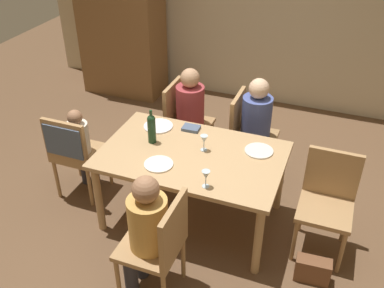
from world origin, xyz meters
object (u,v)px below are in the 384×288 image
object	(u,v)px
dinner_plate_guest_left	(259,151)
dinner_plate_guest_right	(158,126)
chair_far_left	(183,118)
chair_far_right	(247,130)
person_man_guest	(145,228)
wine_glass_centre	(206,176)
chair_right_end	(328,197)
dinner_plate_host	(159,164)
person_man_bearded	(258,122)
armoire_cabinet	(121,16)
wine_glass_near_left	(204,140)
chair_left_end	(71,148)
chair_near	(160,242)
person_woman_host	(192,110)
dining_table	(192,162)
wine_bottle_tall_green	(152,128)
person_child_small	(81,143)
handbag	(313,270)

from	to	relation	value
dinner_plate_guest_left	dinner_plate_guest_right	world-z (taller)	same
chair_far_left	chair_far_right	distance (m)	0.72
person_man_guest	dinner_plate_guest_left	size ratio (longest dim) A/B	4.39
wine_glass_centre	dinner_plate_guest_right	size ratio (longest dim) A/B	0.53
chair_right_end	dinner_plate_host	bearing A→B (deg)	13.99
chair_far_left	person_man_bearded	world-z (taller)	person_man_bearded
armoire_cabinet	dinner_plate_host	bearing A→B (deg)	-55.98
chair_far_right	dinner_plate_host	distance (m)	1.25
wine_glass_near_left	wine_glass_centre	distance (m)	0.51
chair_left_end	wine_glass_near_left	xyz separation A→B (m)	(1.25, 0.21, 0.25)
person_man_bearded	person_man_guest	xyz separation A→B (m)	(-0.41, -1.77, -0.01)
chair_near	person_man_bearded	distance (m)	1.80
chair_left_end	dinner_plate_guest_right	xyz separation A→B (m)	(0.71, 0.43, 0.15)
chair_left_end	chair_right_end	xyz separation A→B (m)	(2.35, 0.21, -0.06)
wine_glass_centre	dinner_plate_guest_left	bearing A→B (deg)	66.43
chair_far_right	dinner_plate_host	bearing A→B (deg)	-22.54
dinner_plate_host	dinner_plate_guest_right	distance (m)	0.62
person_woman_host	dinner_plate_guest_left	bearing A→B (deg)	53.51
armoire_cabinet	dining_table	size ratio (longest dim) A/B	1.37
chair_left_end	chair_near	bearing A→B (deg)	-31.02
wine_bottle_tall_green	armoire_cabinet	bearing A→B (deg)	124.11
chair_near	person_child_small	distance (m)	1.56
wine_glass_near_left	dinner_plate_host	bearing A→B (deg)	-128.82
wine_glass_centre	chair_right_end	bearing A→B (deg)	27.43
chair_right_end	wine_glass_centre	size ratio (longest dim) A/B	6.17
chair_near	person_woman_host	size ratio (longest dim) A/B	0.82
handbag	dining_table	bearing A→B (deg)	163.43
person_child_small	wine_glass_centre	size ratio (longest dim) A/B	6.28
person_woman_host	wine_glass_centre	world-z (taller)	person_woman_host
chair_left_end	person_woman_host	world-z (taller)	person_woman_host
chair_right_end	wine_bottle_tall_green	xyz separation A→B (m)	(-1.58, -0.04, 0.35)
dinner_plate_guest_left	wine_glass_centre	bearing A→B (deg)	-113.57
wine_glass_near_left	chair_near	bearing A→B (deg)	-89.41
wine_glass_near_left	person_child_small	bearing A→B (deg)	-176.96
armoire_cabinet	wine_glass_centre	world-z (taller)	armoire_cabinet
armoire_cabinet	handbag	xyz separation A→B (m)	(3.07, -2.60, -0.99)
chair_left_end	person_man_bearded	distance (m)	1.86
person_woman_host	dinner_plate_host	size ratio (longest dim) A/B	4.55
person_child_small	dinner_plate_host	bearing A→B (deg)	-16.04
person_man_bearded	dinner_plate_guest_right	distance (m)	1.03
chair_near	dinner_plate_guest_left	bearing A→B (deg)	-21.78
chair_near	wine_glass_centre	world-z (taller)	chair_near
wine_glass_centre	wine_bottle_tall_green	bearing A→B (deg)	146.77
chair_far_right	wine_glass_near_left	xyz separation A→B (m)	(-0.19, -0.79, 0.31)
wine_bottle_tall_green	person_man_guest	bearing A→B (deg)	-67.96
chair_near	chair_left_end	xyz separation A→B (m)	(-1.26, 0.76, 0.06)
dining_table	chair_near	distance (m)	0.90
armoire_cabinet	wine_glass_near_left	xyz separation A→B (m)	(1.97, -2.16, -0.25)
wine_glass_centre	armoire_cabinet	bearing A→B (deg)	129.27
wine_bottle_tall_green	wine_glass_centre	size ratio (longest dim) A/B	2.18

